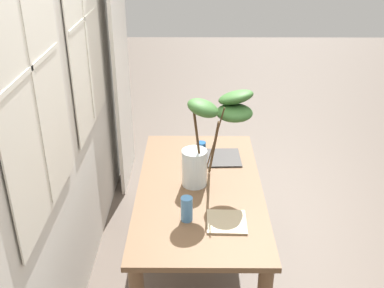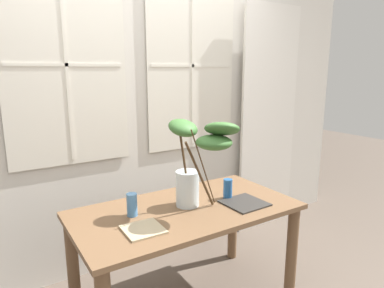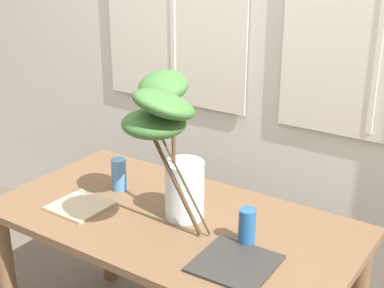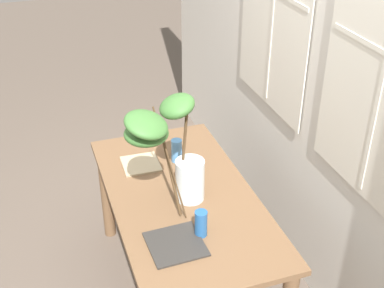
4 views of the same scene
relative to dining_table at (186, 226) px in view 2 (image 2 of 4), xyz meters
The scene contains 8 objects.
back_wall_with_windows 1.21m from the dining_table, 90.00° to the left, with size 4.81×0.14×2.97m.
curtain_sheer_side 1.64m from the dining_table, 25.68° to the left, with size 0.71×0.03×2.25m, color silver.
dining_table is the anchor object (origin of this frame).
vase_with_branches 0.49m from the dining_table, 56.85° to the right, with size 0.43×0.48×0.63m.
drinking_glass_blue_left 0.41m from the dining_table, 167.67° to the left, with size 0.07×0.07×0.14m, color #4C84BC.
drinking_glass_blue_right 0.40m from the dining_table, ahead, with size 0.06×0.06×0.14m, color #235693.
plate_square_left 0.42m from the dining_table, 158.89° to the right, with size 0.22×0.22×0.01m, color tan.
plate_square_right 0.43m from the dining_table, 22.28° to the right, with size 0.27×0.27×0.01m, color #2D2B28.
Camera 2 is at (-1.09, -1.79, 1.63)m, focal length 31.74 mm.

